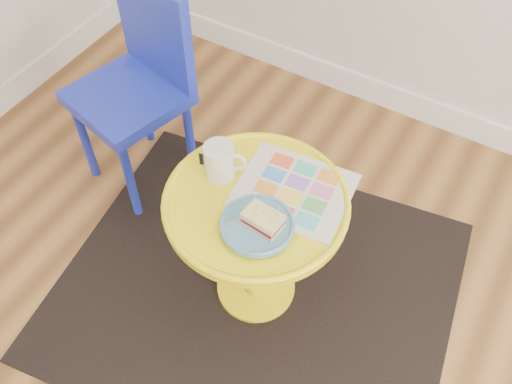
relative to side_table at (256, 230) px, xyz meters
The scene contains 9 objects.
room_walls 0.51m from the side_table, 167.71° to the left, with size 4.00×4.00×4.00m.
rug 0.35m from the side_table, 90.00° to the left, with size 1.30×1.10×0.01m, color black.
side_table is the anchor object (origin of this frame).
chair 0.70m from the side_table, 156.05° to the left, with size 0.43×0.43×0.79m.
newspaper 0.18m from the side_table, 49.48° to the left, with size 0.31×0.27×0.01m, color silver.
mug 0.24m from the side_table, 166.88° to the left, with size 0.12×0.09×0.11m.
plate 0.19m from the side_table, 57.67° to the right, with size 0.20×0.20×0.02m.
cake_slice 0.21m from the side_table, 49.04° to the right, with size 0.11×0.08×0.04m.
fork 0.19m from the side_table, 76.86° to the right, with size 0.09×0.13×0.00m.
Camera 1 is at (-0.09, 0.07, 1.74)m, focal length 40.00 mm.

